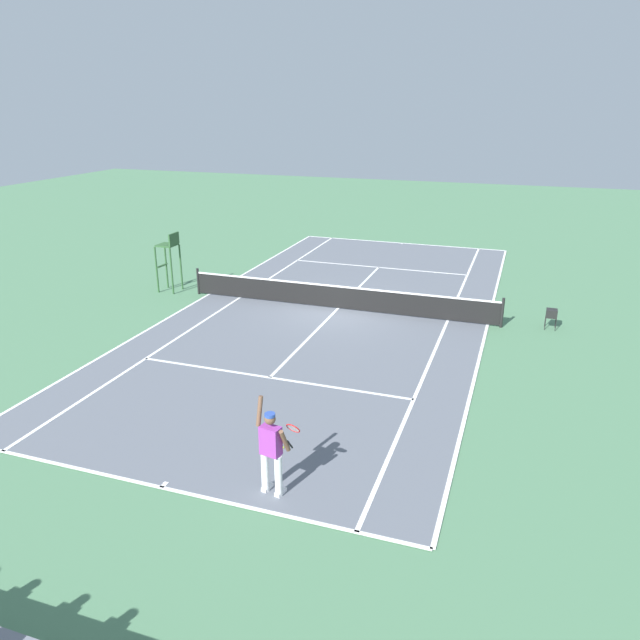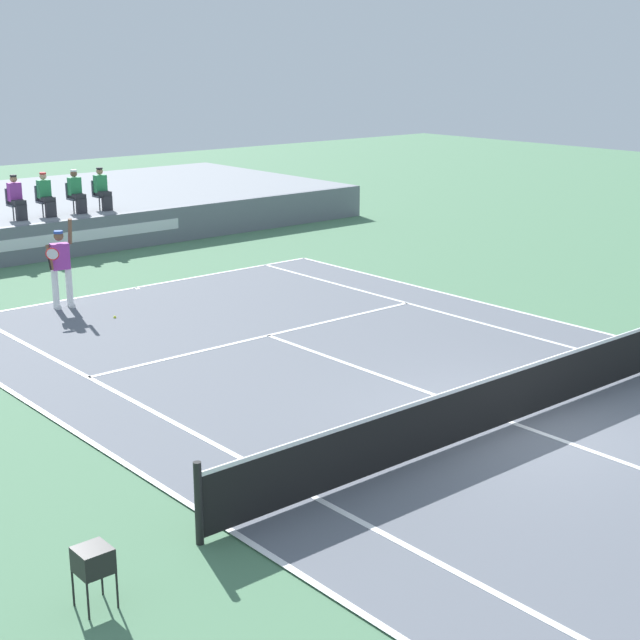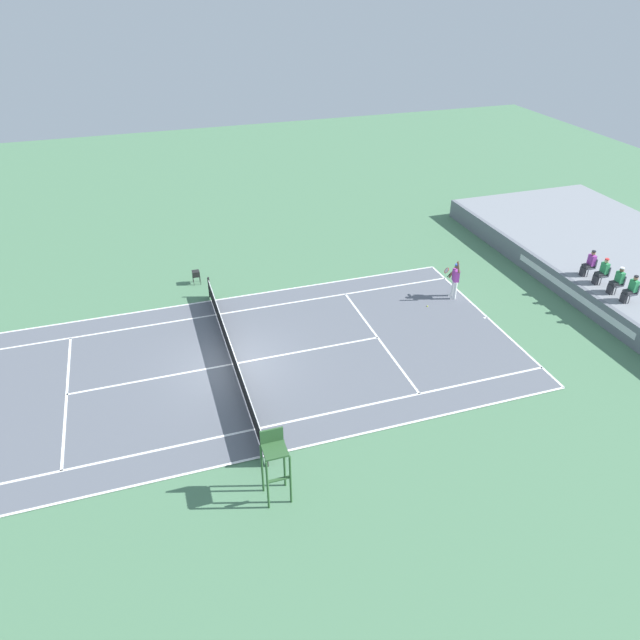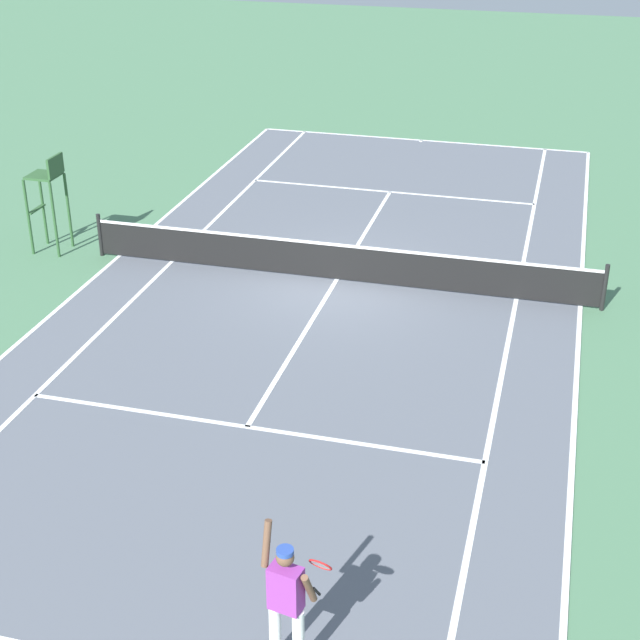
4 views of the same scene
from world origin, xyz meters
TOP-DOWN VIEW (x-y plane):
  - ground_plane at (0.00, 0.00)m, footprint 80.00×80.00m
  - court at (0.00, 0.00)m, footprint 11.08×23.88m
  - net at (0.00, 0.00)m, footprint 11.98×0.10m
  - tennis_player at (-2.21, 11.30)m, footprint 0.82×0.62m
  - tennis_ball at (-1.76, 9.71)m, footprint 0.07×0.07m
  - umpire_chair at (7.20, 0.00)m, footprint 0.77×0.77m

SIDE VIEW (x-z plane):
  - ground_plane at x=0.00m, z-range 0.00..0.00m
  - court at x=0.00m, z-range 0.00..0.02m
  - tennis_ball at x=-1.76m, z-range 0.00..0.07m
  - net at x=0.00m, z-range -0.01..1.06m
  - tennis_player at x=-2.21m, z-range -0.05..2.04m
  - umpire_chair at x=7.20m, z-range 0.34..2.78m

